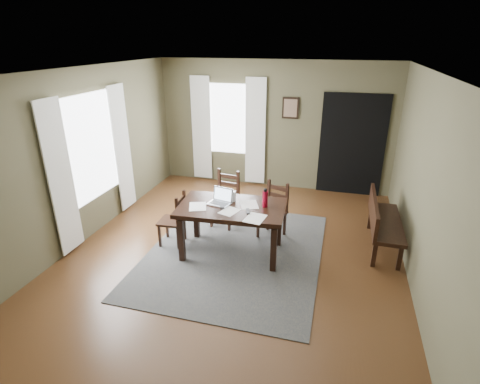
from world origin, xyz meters
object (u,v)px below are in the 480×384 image
(bench, at_px, (381,219))
(water_bottle, at_px, (265,199))
(dining_table, at_px, (232,212))
(chair_back_right, at_px, (273,211))
(laptop, at_px, (221,199))
(chair_end, at_px, (174,220))
(chair_back_left, at_px, (225,199))

(bench, relative_size, water_bottle, 5.08)
(dining_table, xyz_separation_m, bench, (2.19, 0.80, -0.22))
(chair_back_right, relative_size, laptop, 2.43)
(chair_end, xyz_separation_m, chair_back_right, (1.46, 0.69, 0.02))
(chair_back_left, xyz_separation_m, laptop, (0.19, -0.83, 0.38))
(dining_table, relative_size, chair_back_left, 1.69)
(bench, xyz_separation_m, laptop, (-2.38, -0.73, 0.37))
(chair_end, height_order, chair_back_right, chair_back_right)
(chair_end, relative_size, chair_back_right, 0.95)
(chair_end, bearing_deg, bench, 100.47)
(chair_back_left, xyz_separation_m, chair_back_right, (0.89, -0.19, -0.02))
(laptop, bearing_deg, bench, 30.23)
(bench, relative_size, laptop, 3.79)
(dining_table, distance_m, laptop, 0.25)
(dining_table, relative_size, water_bottle, 5.80)
(bench, bearing_deg, chair_back_left, 87.73)
(dining_table, distance_m, bench, 2.34)
(laptop, distance_m, water_bottle, 0.67)
(chair_end, distance_m, laptop, 0.88)
(dining_table, height_order, chair_back_left, chair_back_left)
(chair_end, height_order, water_bottle, water_bottle)
(dining_table, height_order, water_bottle, water_bottle)
(chair_back_right, xyz_separation_m, laptop, (-0.69, -0.65, 0.40))
(chair_back_right, height_order, bench, chair_back_right)
(chair_end, height_order, laptop, laptop)
(dining_table, height_order, chair_back_right, chair_back_right)
(dining_table, bearing_deg, chair_back_left, 109.04)
(water_bottle, bearing_deg, laptop, -176.20)
(dining_table, distance_m, chair_back_right, 0.91)
(chair_back_left, height_order, bench, chair_back_left)
(bench, height_order, laptop, laptop)
(chair_back_right, xyz_separation_m, water_bottle, (-0.03, -0.60, 0.47))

